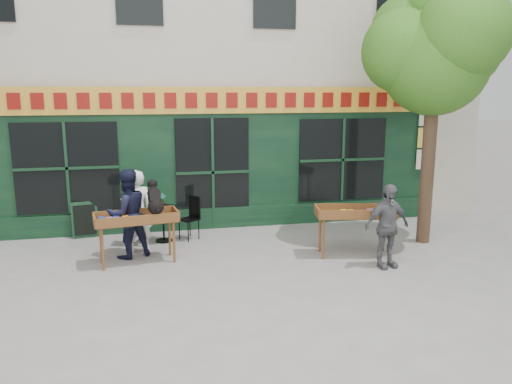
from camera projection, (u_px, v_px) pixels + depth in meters
ground at (229, 260)px, 9.65m from camera, size 80.00×80.00×0.00m
building at (194, 28)px, 14.38m from camera, size 14.00×7.26×10.00m
street_tree at (436, 45)px, 10.07m from camera, size 3.05×2.90×5.60m
book_cart_center at (136, 221)px, 9.34m from camera, size 1.57×0.83×0.99m
dog at (155, 196)px, 9.27m from camera, size 0.42×0.64×0.60m
woman at (137, 212)px, 9.95m from camera, size 0.67×0.49×1.68m
book_cart_right at (355, 215)px, 9.76m from camera, size 1.59×0.89×0.99m
man_right at (387, 226)px, 9.11m from camera, size 0.97×0.52×1.56m
bistro_table at (163, 217)px, 10.72m from camera, size 0.60×0.60×0.76m
bistro_chair_left at (133, 219)px, 10.51m from camera, size 0.42×0.42×0.95m
bistro_chair_right at (192, 214)px, 10.95m from camera, size 0.51×0.50×0.95m
potted_plant at (163, 200)px, 10.65m from camera, size 0.16×0.12×0.30m
man_left at (127, 214)px, 9.65m from camera, size 1.05×0.96×1.75m
chalkboard at (85, 220)px, 11.07m from camera, size 0.58×0.29×0.79m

